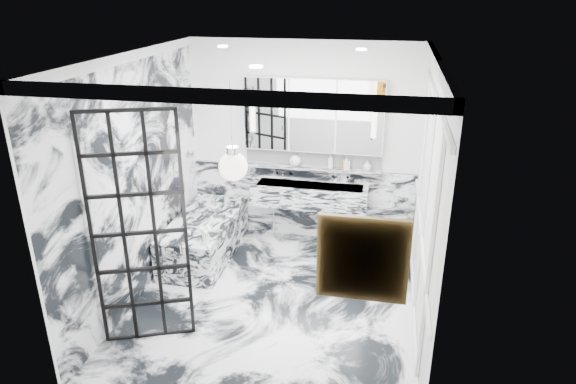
% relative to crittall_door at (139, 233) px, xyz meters
% --- Properties ---
extents(floor, '(3.60, 3.60, 0.00)m').
position_rel_crittall_door_xyz_m(floor, '(1.13, 0.89, -1.21)').
color(floor, white).
rests_on(floor, ground).
extents(ceiling, '(3.60, 3.60, 0.00)m').
position_rel_crittall_door_xyz_m(ceiling, '(1.13, 0.89, 1.59)').
color(ceiling, white).
rests_on(ceiling, wall_back).
extents(wall_back, '(3.60, 0.00, 3.60)m').
position_rel_crittall_door_xyz_m(wall_back, '(1.13, 2.69, 0.19)').
color(wall_back, white).
rests_on(wall_back, floor).
extents(wall_front, '(3.60, 0.00, 3.60)m').
position_rel_crittall_door_xyz_m(wall_front, '(1.13, -0.91, 0.19)').
color(wall_front, white).
rests_on(wall_front, floor).
extents(wall_left, '(0.00, 3.60, 3.60)m').
position_rel_crittall_door_xyz_m(wall_left, '(-0.47, 0.89, 0.19)').
color(wall_left, white).
rests_on(wall_left, floor).
extents(wall_right, '(0.00, 3.60, 3.60)m').
position_rel_crittall_door_xyz_m(wall_right, '(2.73, 0.89, 0.19)').
color(wall_right, white).
rests_on(wall_right, floor).
extents(marble_clad_back, '(3.18, 0.05, 1.05)m').
position_rel_crittall_door_xyz_m(marble_clad_back, '(1.13, 2.66, -0.68)').
color(marble_clad_back, white).
rests_on(marble_clad_back, floor).
extents(marble_clad_left, '(0.02, 3.56, 2.68)m').
position_rel_crittall_door_xyz_m(marble_clad_left, '(-0.45, 0.89, 0.13)').
color(marble_clad_left, white).
rests_on(marble_clad_left, floor).
extents(panel_molding, '(0.03, 3.40, 2.30)m').
position_rel_crittall_door_xyz_m(panel_molding, '(2.71, 0.89, 0.09)').
color(panel_molding, white).
rests_on(panel_molding, floor).
extents(soap_bottle_a, '(0.10, 0.10, 0.21)m').
position_rel_crittall_door_xyz_m(soap_bottle_a, '(1.54, 2.60, -0.01)').
color(soap_bottle_a, '#8C5919').
rests_on(soap_bottle_a, ledge).
extents(soap_bottle_b, '(0.11, 0.11, 0.19)m').
position_rel_crittall_door_xyz_m(soap_bottle_b, '(1.76, 2.60, -0.02)').
color(soap_bottle_b, '#4C4C51').
rests_on(soap_bottle_b, ledge).
extents(soap_bottle_c, '(0.13, 0.13, 0.15)m').
position_rel_crittall_door_xyz_m(soap_bottle_c, '(2.04, 2.60, -0.04)').
color(soap_bottle_c, silver).
rests_on(soap_bottle_c, ledge).
extents(face_pot, '(0.16, 0.16, 0.16)m').
position_rel_crittall_door_xyz_m(face_pot, '(1.04, 2.60, -0.04)').
color(face_pot, white).
rests_on(face_pot, ledge).
extents(amber_bottle, '(0.04, 0.04, 0.10)m').
position_rel_crittall_door_xyz_m(amber_bottle, '(1.69, 2.60, -0.07)').
color(amber_bottle, '#8C5919').
rests_on(amber_bottle, ledge).
extents(flower_vase, '(0.08, 0.08, 0.12)m').
position_rel_crittall_door_xyz_m(flower_vase, '(0.25, 1.08, -0.60)').
color(flower_vase, silver).
rests_on(flower_vase, bathtub).
extents(crittall_door, '(0.83, 0.36, 2.41)m').
position_rel_crittall_door_xyz_m(crittall_door, '(0.00, 0.00, 0.00)').
color(crittall_door, black).
rests_on(crittall_door, floor).
extents(artwork, '(0.55, 0.05, 0.55)m').
position_rel_crittall_door_xyz_m(artwork, '(2.19, -0.87, 0.44)').
color(artwork, orange).
rests_on(artwork, wall_front).
extents(pendant_light, '(0.24, 0.24, 0.24)m').
position_rel_crittall_door_xyz_m(pendant_light, '(1.05, -0.23, 0.83)').
color(pendant_light, white).
rests_on(pendant_light, ceiling).
extents(trough_sink, '(1.60, 0.45, 0.30)m').
position_rel_crittall_door_xyz_m(trough_sink, '(1.28, 2.44, -0.48)').
color(trough_sink, silver).
rests_on(trough_sink, wall_back).
extents(ledge, '(1.90, 0.14, 0.04)m').
position_rel_crittall_door_xyz_m(ledge, '(1.28, 2.61, -0.14)').
color(ledge, silver).
rests_on(ledge, wall_back).
extents(subway_tile, '(1.90, 0.03, 0.23)m').
position_rel_crittall_door_xyz_m(subway_tile, '(1.28, 2.67, -0.00)').
color(subway_tile, white).
rests_on(subway_tile, wall_back).
extents(mirror_cabinet, '(1.90, 0.16, 1.00)m').
position_rel_crittall_door_xyz_m(mirror_cabinet, '(1.28, 2.61, 0.61)').
color(mirror_cabinet, white).
rests_on(mirror_cabinet, wall_back).
extents(sconce_left, '(0.07, 0.07, 0.40)m').
position_rel_crittall_door_xyz_m(sconce_left, '(0.46, 2.52, 0.57)').
color(sconce_left, white).
rests_on(sconce_left, mirror_cabinet).
extents(sconce_right, '(0.07, 0.07, 0.40)m').
position_rel_crittall_door_xyz_m(sconce_right, '(2.10, 2.52, 0.57)').
color(sconce_right, white).
rests_on(sconce_right, mirror_cabinet).
extents(bathtub, '(0.75, 1.65, 0.55)m').
position_rel_crittall_door_xyz_m(bathtub, '(-0.04, 1.78, -0.93)').
color(bathtub, silver).
rests_on(bathtub, floor).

